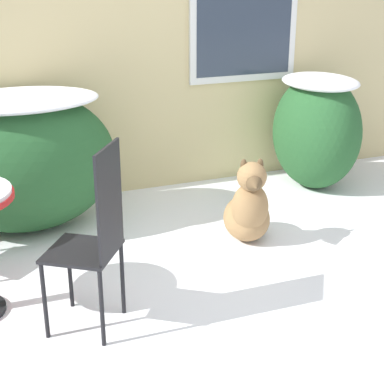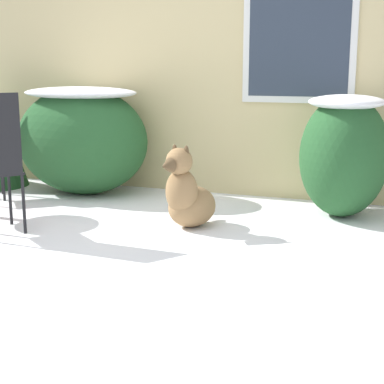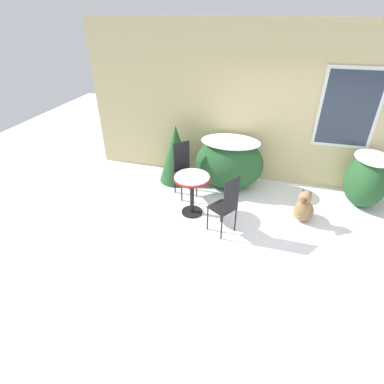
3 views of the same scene
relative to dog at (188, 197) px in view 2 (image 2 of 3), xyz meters
The scene contains 5 objects.
ground_plane 1.02m from the dog, 122.45° to the right, with size 16.00×16.00×0.00m, color white.
house_wall 1.94m from the dog, 109.44° to the left, with size 8.00×0.10×3.09m.
shrub_left 1.70m from the dog, 149.69° to the left, with size 1.36×0.96×1.06m.
shrub_middle 1.40m from the dog, 37.23° to the left, with size 0.74×0.90×1.02m.
dog is the anchor object (origin of this frame).
Camera 2 is at (2.14, -3.36, 1.24)m, focal length 55.00 mm.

